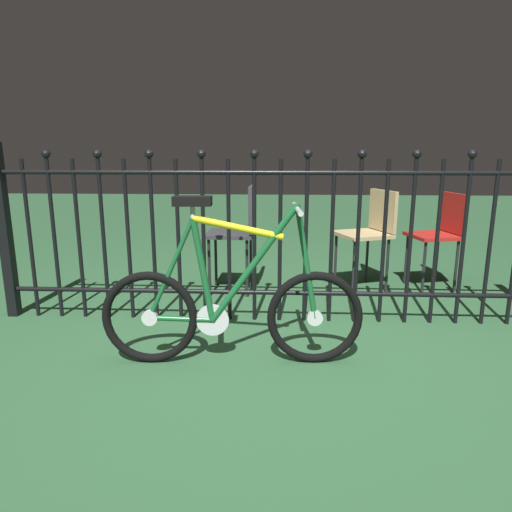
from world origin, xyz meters
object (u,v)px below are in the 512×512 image
chair_red (441,230)px  chair_charcoal (240,227)px  bicycle (232,307)px  chair_tan (370,228)px

chair_red → chair_charcoal: bearing=-173.4°
bicycle → chair_red: size_ratio=1.76×
chair_red → chair_tan: (-0.60, -0.04, 0.02)m
bicycle → chair_red: (1.63, 1.53, 0.18)m
chair_red → chair_tan: size_ratio=0.97×
bicycle → chair_tan: bearing=55.5°
chair_charcoal → chair_red: bearing=6.6°
chair_charcoal → bicycle: bearing=-87.1°
bicycle → chair_red: 2.24m
chair_charcoal → chair_tan: chair_charcoal is taller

